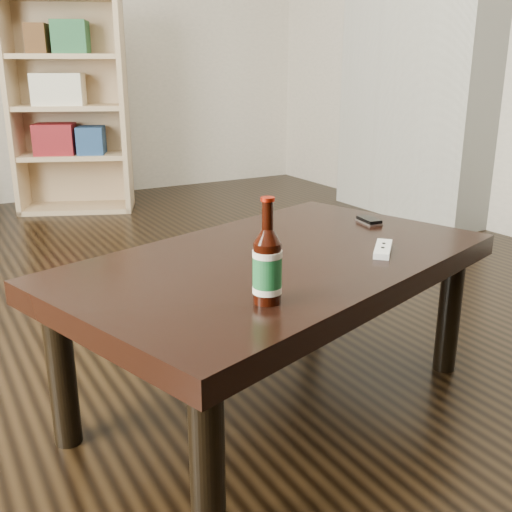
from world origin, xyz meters
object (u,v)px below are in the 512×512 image
beer_bottle (267,266)px  phone (369,221)px  coffee_table (278,276)px  remote (383,249)px  bookshelf (68,103)px

beer_bottle → phone: bearing=33.4°
coffee_table → beer_bottle: size_ratio=5.82×
beer_bottle → remote: bearing=18.4°
phone → remote: 0.35m
bookshelf → beer_bottle: bookshelf is taller
coffee_table → remote: remote is taller
coffee_table → phone: size_ratio=13.67×
remote → beer_bottle: bearing=-116.3°
bookshelf → remote: (0.15, -3.14, -0.27)m
coffee_table → remote: size_ratio=9.92×
phone → beer_bottle: bearing=-137.6°
bookshelf → coffee_table: bearing=-69.1°
coffee_table → beer_bottle: (-0.22, -0.30, 0.15)m
bookshelf → remote: size_ratio=9.99×
coffee_table → phone: bearing=18.6°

